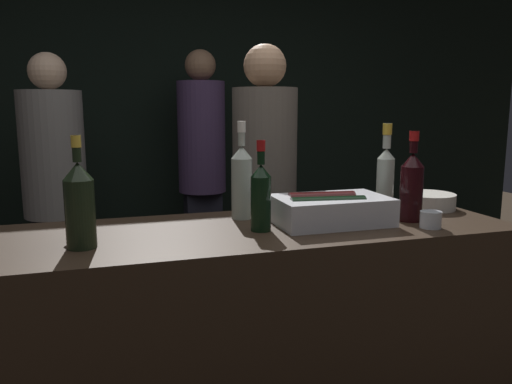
{
  "coord_description": "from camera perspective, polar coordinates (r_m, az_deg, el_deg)",
  "views": [
    {
      "loc": [
        -0.51,
        -1.32,
        1.42
      ],
      "look_at": [
        0.0,
        0.33,
        1.13
      ],
      "focal_mm": 35.0,
      "sensor_mm": 36.0,
      "label": 1
    }
  ],
  "objects": [
    {
      "name": "candle_votive",
      "position": [
        1.84,
        19.34,
        -2.98
      ],
      "size": [
        0.07,
        0.07,
        0.06
      ],
      "color": "silver",
      "rests_on": "bar_counter"
    },
    {
      "name": "wall_back_chalkboard",
      "position": [
        3.92,
        -9.85,
        9.24
      ],
      "size": [
        6.4,
        0.06,
        2.8
      ],
      "color": "black",
      "rests_on": "ground_plane"
    },
    {
      "name": "champagne_bottle",
      "position": [
        1.55,
        -19.51,
        -1.23
      ],
      "size": [
        0.09,
        0.09,
        0.33
      ],
      "color": "black",
      "rests_on": "bar_counter"
    },
    {
      "name": "wine_glass",
      "position": [
        1.66,
        -19.63,
        -1.7
      ],
      "size": [
        0.07,
        0.07,
        0.14
      ],
      "color": "silver",
      "rests_on": "bar_counter"
    },
    {
      "name": "red_wine_bottle_tall",
      "position": [
        1.91,
        17.37,
        0.83
      ],
      "size": [
        0.08,
        0.08,
        0.33
      ],
      "color": "black",
      "rests_on": "bar_counter"
    },
    {
      "name": "person_grey_polo",
      "position": [
        3.5,
        -6.18,
        3.04
      ],
      "size": [
        0.33,
        0.33,
        1.8
      ],
      "rotation": [
        0.0,
        0.0,
        1.74
      ],
      "color": "black",
      "rests_on": "ground_plane"
    },
    {
      "name": "bowl_white",
      "position": [
        2.18,
        19.07,
        -0.92
      ],
      "size": [
        0.22,
        0.22,
        0.06
      ],
      "color": "silver",
      "rests_on": "bar_counter"
    },
    {
      "name": "rose_wine_bottle",
      "position": [
        2.05,
        14.58,
        1.89
      ],
      "size": [
        0.07,
        0.07,
        0.35
      ],
      "color": "#9EA899",
      "rests_on": "bar_counter"
    },
    {
      "name": "white_wine_bottle",
      "position": [
        1.86,
        -1.64,
        1.43
      ],
      "size": [
        0.08,
        0.08,
        0.36
      ],
      "color": "#9EA899",
      "rests_on": "bar_counter"
    },
    {
      "name": "ice_bin_with_bottles",
      "position": [
        1.81,
        8.42,
        -1.92
      ],
      "size": [
        0.4,
        0.26,
        0.11
      ],
      "color": "silver",
      "rests_on": "bar_counter"
    },
    {
      "name": "bar_counter",
      "position": [
        1.93,
        0.28,
        -18.72
      ],
      "size": [
        1.8,
        0.6,
        1.01
      ],
      "color": "#2D2116",
      "rests_on": "ground_plane"
    },
    {
      "name": "person_in_hoodie",
      "position": [
        3.14,
        -21.98,
        0.58
      ],
      "size": [
        0.36,
        0.36,
        1.72
      ],
      "rotation": [
        0.0,
        0.0,
        -0.22
      ],
      "color": "black",
      "rests_on": "ground_plane"
    },
    {
      "name": "red_wine_bottle_burgundy",
      "position": [
        1.67,
        0.56,
        -0.29
      ],
      "size": [
        0.07,
        0.07,
        0.31
      ],
      "color": "black",
      "rests_on": "bar_counter"
    },
    {
      "name": "person_blond_tee",
      "position": [
        2.54,
        0.99,
        -0.49
      ],
      "size": [
        0.32,
        0.32,
        1.72
      ],
      "rotation": [
        0.0,
        0.0,
        -1.4
      ],
      "color": "black",
      "rests_on": "ground_plane"
    }
  ]
}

